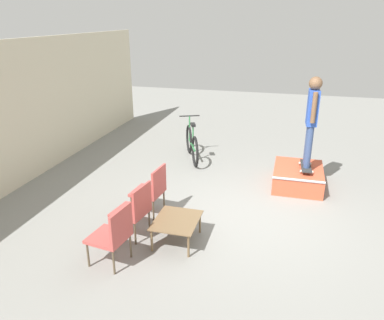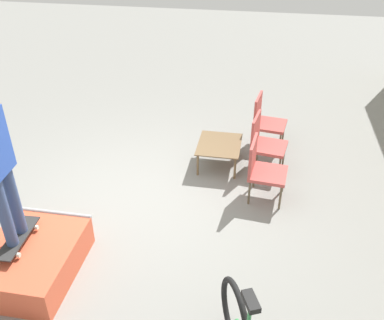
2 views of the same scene
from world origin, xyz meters
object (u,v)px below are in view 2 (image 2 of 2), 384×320
Objects in this scene: coffee_table at (219,146)px; patio_chair_left at (265,119)px; patio_chair_right at (262,167)px; skate_ramp_box at (32,260)px; skateboard_on_ramp at (18,238)px; patio_chair_center at (264,141)px.

patio_chair_left reaches higher than coffee_table.
patio_chair_left is at bearing 5.85° from patio_chair_right.
skate_ramp_box is 1.73× the size of skateboard_on_ramp.
patio_chair_right is at bearing -170.83° from patio_chair_center.
patio_chair_center is at bearing 132.22° from skateboard_on_ramp.
patio_chair_left is 1.54m from patio_chair_right.
coffee_table is 0.88× the size of patio_chair_right.
coffee_table is at bearing 140.53° from skateboard_on_ramp.
patio_chair_left reaches higher than skate_ramp_box.
skate_ramp_box is 1.40× the size of patio_chair_center.
patio_chair_left is at bearing 9.24° from patio_chair_center.
patio_chair_left is (-3.51, 2.56, 0.31)m from skate_ramp_box.
patio_chair_center is (0.77, 0.00, 0.00)m from patio_chair_left.
skateboard_on_ramp is 0.81× the size of patio_chair_center.
patio_chair_left is at bearing 139.33° from skateboard_on_ramp.
skateboard_on_ramp is 4.39m from patio_chair_left.
patio_chair_right is at bearing 122.71° from skateboard_on_ramp.
skateboard_on_ramp reaches higher than coffee_table.
skateboard_on_ramp is at bearing 131.31° from patio_chair_right.
skate_ramp_box is 1.40× the size of patio_chair_right.
patio_chair_center is at bearing 136.94° from skate_ramp_box.
patio_chair_left is 0.77m from patio_chair_center.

